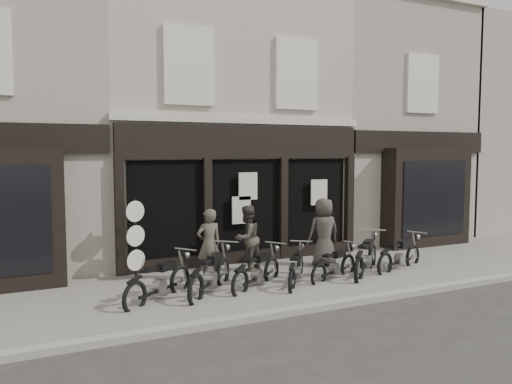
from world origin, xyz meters
name	(u,v)px	position (x,y,z in m)	size (l,w,h in m)	color
ground_plane	(299,293)	(0.00, 0.00, 0.00)	(90.00, 90.00, 0.00)	#2D2B28
pavement	(280,281)	(0.00, 0.90, 0.06)	(30.00, 4.20, 0.12)	slate
kerb	(330,305)	(0.00, -1.25, 0.07)	(30.00, 0.25, 0.13)	gray
central_building	(208,124)	(0.00, 5.95, 4.08)	(7.30, 6.22, 8.34)	#A1988A
neighbour_right	(365,129)	(6.35, 5.90, 4.04)	(5.60, 6.73, 8.34)	gray
filler_right	(509,131)	(14.50, 6.00, 4.10)	(11.00, 6.00, 8.20)	gray
motorcycle_0	(160,285)	(-3.08, 0.52, 0.41)	(1.85, 1.49, 1.03)	black
motorcycle_1	(211,277)	(-1.93, 0.56, 0.43)	(1.73, 1.84, 1.09)	black
motorcycle_2	(257,274)	(-0.81, 0.53, 0.40)	(1.83, 1.39, 1.00)	black
motorcycle_3	(296,271)	(0.16, 0.42, 0.39)	(1.44, 1.72, 0.97)	black
motorcycle_4	(334,268)	(1.23, 0.39, 0.36)	(1.78, 0.98, 0.91)	black
motorcycle_5	(366,260)	(2.21, 0.44, 0.44)	(1.92, 1.71, 1.11)	black
motorcycle_6	(400,258)	(3.31, 0.44, 0.40)	(2.02, 0.98, 1.01)	black
man_left	(209,244)	(-1.61, 1.54, 0.98)	(0.63, 0.41, 1.72)	#46423A
man_centre	(247,238)	(-0.39, 2.02, 0.97)	(0.82, 0.64, 1.69)	#3D3A31
man_right	(324,232)	(1.69, 1.60, 1.04)	(0.90, 0.58, 1.83)	#3A3630
advert_sign_post	(136,242)	(-3.19, 2.32, 1.02)	(0.49, 0.33, 2.09)	black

